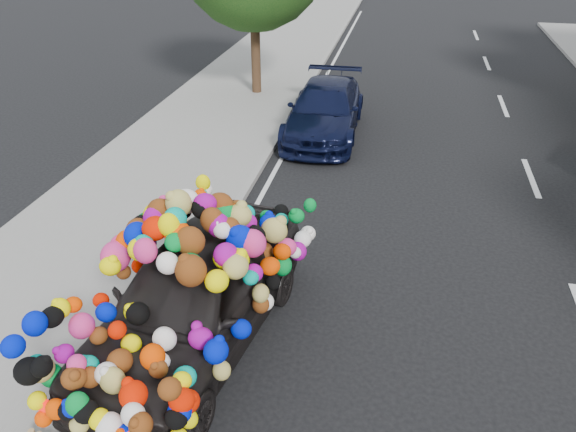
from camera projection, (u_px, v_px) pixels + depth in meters
The scene contains 5 objects.
ground at pixel (340, 294), 8.73m from camera, with size 100.00×100.00×0.00m, color black.
sidewalk at pixel (87, 259), 9.46m from camera, with size 4.00×60.00×0.12m, color gray.
kerb at pixel (196, 272), 9.11m from camera, with size 0.15×60.00×0.13m, color gray.
plush_art_car at pixel (192, 275), 7.29m from camera, with size 2.82×4.86×2.14m.
navy_sedan at pixel (325, 110), 14.35m from camera, with size 1.78×4.37×1.27m, color black.
Camera 1 is at (0.64, -7.01, 5.37)m, focal length 35.00 mm.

